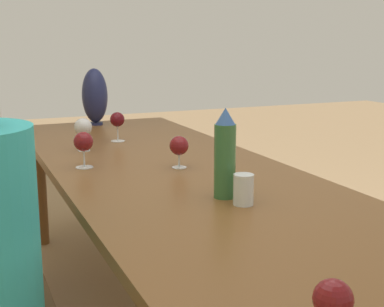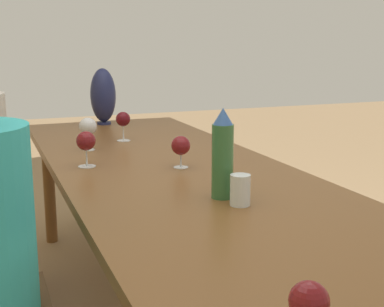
{
  "view_description": "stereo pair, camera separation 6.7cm",
  "coord_description": "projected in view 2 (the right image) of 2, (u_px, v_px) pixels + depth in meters",
  "views": [
    {
      "loc": [
        -1.73,
        0.76,
        1.23
      ],
      "look_at": [
        0.02,
        0.0,
        0.83
      ],
      "focal_mm": 50.0,
      "sensor_mm": 36.0,
      "label": 1
    },
    {
      "loc": [
        -1.76,
        0.7,
        1.23
      ],
      "look_at": [
        0.02,
        0.0,
        0.83
      ],
      "focal_mm": 50.0,
      "sensor_mm": 36.0,
      "label": 2
    }
  ],
  "objects": [
    {
      "name": "dining_table",
      "position": [
        194.0,
        196.0,
        1.97
      ],
      "size": [
        3.2,
        0.92,
        0.73
      ],
      "color": "brown",
      "rests_on": "ground_plane"
    },
    {
      "name": "water_bottle",
      "position": [
        223.0,
        155.0,
        1.72
      ],
      "size": [
        0.07,
        0.07,
        0.3
      ],
      "color": "#336638",
      "rests_on": "dining_table"
    },
    {
      "name": "water_tumbler",
      "position": [
        240.0,
        190.0,
        1.66
      ],
      "size": [
        0.06,
        0.06,
        0.1
      ],
      "color": "silver",
      "rests_on": "dining_table"
    },
    {
      "name": "vase",
      "position": [
        103.0,
        96.0,
        3.24
      ],
      "size": [
        0.15,
        0.15,
        0.34
      ],
      "color": "#1E234C",
      "rests_on": "dining_table"
    },
    {
      "name": "wine_glass_1",
      "position": [
        86.0,
        142.0,
        2.16
      ],
      "size": [
        0.08,
        0.08,
        0.15
      ],
      "color": "silver",
      "rests_on": "dining_table"
    },
    {
      "name": "wine_glass_2",
      "position": [
        123.0,
        120.0,
        2.71
      ],
      "size": [
        0.07,
        0.07,
        0.15
      ],
      "color": "silver",
      "rests_on": "dining_table"
    },
    {
      "name": "wine_glass_3",
      "position": [
        88.0,
        127.0,
        2.48
      ],
      "size": [
        0.08,
        0.08,
        0.15
      ],
      "color": "silver",
      "rests_on": "dining_table"
    },
    {
      "name": "wine_glass_4",
      "position": [
        181.0,
        146.0,
        2.14
      ],
      "size": [
        0.08,
        0.08,
        0.13
      ],
      "color": "silver",
      "rests_on": "dining_table"
    },
    {
      "name": "wine_glass_5",
      "position": [
        309.0,
        304.0,
        0.84
      ],
      "size": [
        0.07,
        0.07,
        0.13
      ],
      "color": "silver",
      "rests_on": "dining_table"
    }
  ]
}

